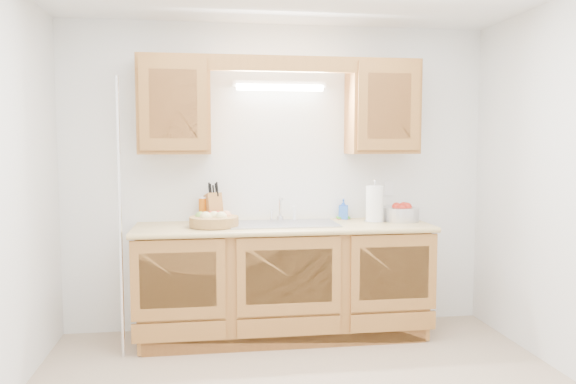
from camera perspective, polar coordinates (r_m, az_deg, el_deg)
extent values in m
cube|color=white|center=(4.66, -0.96, 1.47)|extent=(3.50, 0.02, 2.50)
cube|color=white|center=(1.74, 11.52, -4.34)|extent=(3.50, 0.02, 2.50)
cube|color=#A96831|center=(4.49, -0.46, -9.13)|extent=(2.20, 0.60, 0.86)
cube|color=tan|center=(4.39, -0.44, -3.60)|extent=(2.30, 0.63, 0.04)
cube|color=#A96831|center=(4.47, -11.44, 8.61)|extent=(0.55, 0.33, 0.75)
cube|color=#A96831|center=(4.68, 9.53, 8.46)|extent=(0.55, 0.33, 0.75)
cube|color=#A96831|center=(4.39, -0.46, 12.90)|extent=(2.20, 0.05, 0.12)
cylinder|color=white|center=(4.58, -0.82, 10.56)|extent=(0.70, 0.05, 0.05)
cube|color=white|center=(4.61, -0.87, 10.89)|extent=(0.76, 0.06, 0.05)
cube|color=#9E9EA3|center=(4.41, -0.48, -3.26)|extent=(0.84, 0.46, 0.01)
cube|color=#9E9EA3|center=(4.40, -3.20, -4.38)|extent=(0.39, 0.40, 0.16)
cube|color=#9E9EA3|center=(4.45, 2.21, -4.26)|extent=(0.39, 0.40, 0.16)
cylinder|color=silver|center=(4.60, -0.81, -2.70)|extent=(0.06, 0.06, 0.04)
cylinder|color=silver|center=(4.59, -0.81, -1.71)|extent=(0.02, 0.02, 0.16)
cylinder|color=silver|center=(4.53, -0.73, -0.65)|extent=(0.02, 0.12, 0.02)
cylinder|color=white|center=(4.61, 0.67, -2.18)|extent=(0.03, 0.03, 0.12)
cylinder|color=silver|center=(4.13, -16.69, -2.65)|extent=(0.03, 0.03, 2.00)
cube|color=white|center=(4.87, 10.20, 0.36)|extent=(0.08, 0.01, 0.12)
cylinder|color=#A27941|center=(4.31, -7.52, -2.97)|extent=(0.42, 0.42, 0.07)
sphere|color=#D8C67F|center=(4.26, -8.36, -2.61)|extent=(0.09, 0.09, 0.09)
sphere|color=#D8C67F|center=(4.25, -6.82, -2.61)|extent=(0.09, 0.09, 0.09)
sphere|color=tan|center=(4.35, -6.30, -2.46)|extent=(0.09, 0.09, 0.09)
sphere|color=red|center=(4.37, -7.81, -2.46)|extent=(0.08, 0.08, 0.08)
sphere|color=#72A53F|center=(4.34, -8.91, -2.52)|extent=(0.08, 0.08, 0.08)
sphere|color=#D8C67F|center=(4.29, -7.53, -2.55)|extent=(0.09, 0.09, 0.09)
sphere|color=red|center=(4.40, -7.13, -2.41)|extent=(0.08, 0.08, 0.08)
cube|color=#A96831|center=(4.53, -7.57, -1.65)|extent=(0.17, 0.22, 0.26)
cylinder|color=black|center=(4.50, -7.98, 0.04)|extent=(0.02, 0.04, 0.09)
cylinder|color=black|center=(4.50, -7.58, 0.10)|extent=(0.02, 0.04, 0.09)
cylinder|color=black|center=(4.50, -7.18, 0.16)|extent=(0.02, 0.04, 0.09)
cylinder|color=black|center=(4.54, -7.86, 0.24)|extent=(0.02, 0.04, 0.09)
cylinder|color=black|center=(4.54, -7.33, 0.30)|extent=(0.02, 0.04, 0.09)
cylinder|color=black|center=(4.57, -7.99, 0.37)|extent=(0.02, 0.04, 0.09)
cylinder|color=black|center=(4.57, -7.20, 0.43)|extent=(0.02, 0.04, 0.09)
cylinder|color=#CA5D0B|center=(4.55, -8.63, -1.85)|extent=(0.08, 0.08, 0.20)
cylinder|color=white|center=(4.54, -8.65, -0.57)|extent=(0.07, 0.07, 0.01)
imported|color=blue|center=(4.73, 5.65, -1.73)|extent=(0.10, 0.10, 0.17)
cube|color=#CC333F|center=(4.74, 5.64, -2.73)|extent=(0.11, 0.08, 0.01)
cube|color=green|center=(4.73, 5.64, -2.61)|extent=(0.11, 0.08, 0.02)
cylinder|color=silver|center=(4.59, 8.75, -2.97)|extent=(0.17, 0.17, 0.01)
cylinder|color=silver|center=(4.57, 8.77, -0.95)|extent=(0.02, 0.02, 0.34)
cylinder|color=white|center=(4.57, 8.77, -1.15)|extent=(0.16, 0.16, 0.28)
sphere|color=silver|center=(4.55, 8.80, 1.15)|extent=(0.02, 0.02, 0.02)
cylinder|color=silver|center=(4.68, 11.36, -2.22)|extent=(0.35, 0.35, 0.11)
sphere|color=red|center=(4.66, 10.98, -1.53)|extent=(0.08, 0.08, 0.08)
sphere|color=red|center=(4.70, 11.68, -1.48)|extent=(0.08, 0.08, 0.08)
sphere|color=red|center=(4.64, 11.52, -1.57)|extent=(0.08, 0.08, 0.08)
sphere|color=red|center=(4.66, 12.00, -1.54)|extent=(0.08, 0.08, 0.08)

